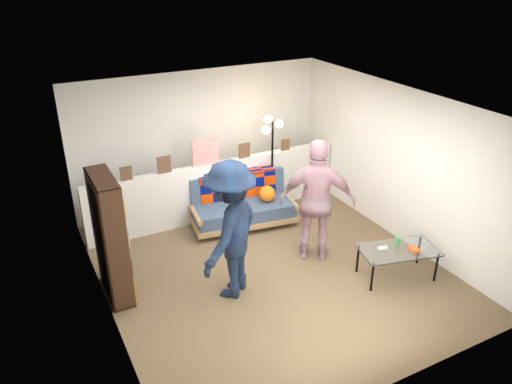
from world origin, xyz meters
The scene contains 10 objects.
ground centered at (0.00, 0.00, 0.00)m, with size 5.00×5.00×0.00m, color brown.
room_shell centered at (0.00, 0.47, 1.67)m, with size 4.60×5.05×2.45m.
half_wall_ledge centered at (0.00, 1.80, 0.50)m, with size 4.45×0.15×1.00m, color silver.
ledge_decor centered at (-0.23, 1.78, 1.18)m, with size 2.97×0.02×0.45m.
futon_sofa centered at (0.27, 1.38, 0.34)m, with size 1.81×1.04×0.74m.
bookshelf centered at (-2.08, 0.44, 0.79)m, with size 0.28×0.84×1.69m.
coffee_table centered at (1.49, -1.00, 0.41)m, with size 1.17×0.82×0.55m.
floor_lamp centered at (0.95, 1.66, 1.20)m, with size 0.39×0.33×1.70m.
person_left centered at (-0.70, -0.25, 0.94)m, with size 1.21×0.70×1.87m, color black.
person_right centered at (0.76, -0.04, 0.92)m, with size 1.08×0.45×1.85m, color pink.
Camera 1 is at (-2.97, -5.28, 4.09)m, focal length 35.00 mm.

